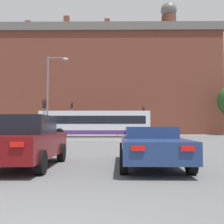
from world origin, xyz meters
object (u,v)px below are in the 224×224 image
Objects in this scene: car_roadster_right at (151,145)px; pedestrian_walking_east at (118,129)px; street_lamp_junction at (51,89)px; car_saloon_left at (24,141)px; traffic_light_near_left at (44,112)px; traffic_light_far_right at (144,116)px; pedestrian_waiting at (66,127)px; bus_crossing_lead at (95,123)px; traffic_light_far_left at (72,113)px.

pedestrian_walking_east reaches higher than car_roadster_right.
car_saloon_left is at bearing -79.61° from street_lamp_junction.
traffic_light_near_left is (-7.64, 16.79, 1.88)m from car_roadster_right.
traffic_light_far_right is 11.06m from pedestrian_waiting.
car_saloon_left is 0.91× the size of car_roadster_right.
traffic_light_near_left is at bearing -169.27° from street_lamp_junction.
car_roadster_right is 1.31× the size of traffic_light_near_left.
street_lamp_junction is (-7.05, 16.90, 4.02)m from car_roadster_right.
street_lamp_junction is (-3.63, -6.53, 3.08)m from bus_crossing_lead.
street_lamp_junction is at bearing -89.75° from traffic_light_far_left.
car_saloon_left is 30.96m from traffic_light_far_right.
traffic_light_near_left is 16.79m from traffic_light_far_right.
traffic_light_near_left is at bearing 102.63° from car_saloon_left.
car_saloon_left is 1.20× the size of traffic_light_near_left.
traffic_light_near_left is 2.34× the size of pedestrian_walking_east.
traffic_light_far_right reaches higher than bus_crossing_lead.
traffic_light_far_left reaches higher than pedestrian_waiting.
traffic_light_far_left is (-3.69, 6.58, 1.45)m from bus_crossing_lead.
car_roadster_right is at bearing -76.67° from traffic_light_far_left.
car_roadster_right is 0.39× the size of bus_crossing_lead.
street_lamp_junction reaches higher than traffic_light_far_right.
street_lamp_junction reaches higher than bus_crossing_lead.
car_saloon_left is at bearing -147.93° from pedestrian_walking_east.
car_roadster_right is 31.69m from pedestrian_waiting.
traffic_light_far_right reaches higher than car_saloon_left.
street_lamp_junction is at bearing 79.48° from pedestrian_waiting.
traffic_light_near_left reaches higher than pedestrian_walking_east.
car_saloon_left is 17.54m from traffic_light_near_left.
car_roadster_right is at bearing -140.58° from pedestrian_walking_east.
car_roadster_right is at bearing 4.14° from car_saloon_left.
street_lamp_junction reaches higher than traffic_light_far_left.
bus_crossing_lead reaches higher than pedestrian_walking_east.
pedestrian_walking_east is at bearing 62.54° from traffic_light_near_left.
bus_crossing_lead is 8.09m from street_lamp_junction.
bus_crossing_lead is at bearing 57.58° from traffic_light_near_left.
traffic_light_near_left is at bearing 147.58° from bus_crossing_lead.
pedestrian_waiting is at bearing 146.83° from traffic_light_far_left.
bus_crossing_lead is 3.35× the size of traffic_light_near_left.
pedestrian_waiting is (-4.17, 30.91, 0.30)m from car_saloon_left.
car_saloon_left is 1.12× the size of traffic_light_far_right.
car_roadster_right is 18.75m from street_lamp_junction.
traffic_light_far_left reaches higher than bus_crossing_lead.
traffic_light_far_left is 13.22m from street_lamp_junction.
pedestrian_walking_east is (6.34, 13.22, -3.75)m from street_lamp_junction.
car_roadster_right is 2.66× the size of pedestrian_waiting.
traffic_light_far_right is at bearing -55.60° from pedestrian_walking_east.
traffic_light_far_right reaches higher than pedestrian_walking_east.
pedestrian_walking_east is at bearing 84.28° from car_saloon_left.
traffic_light_near_left is at bearing -169.39° from pedestrian_walking_east.
car_saloon_left is 0.36× the size of bus_crossing_lead.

